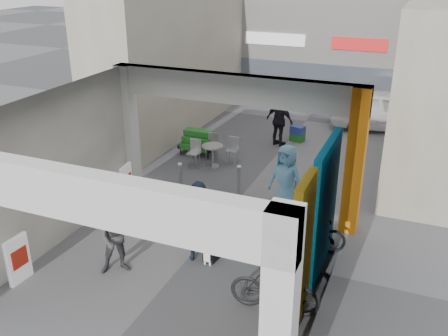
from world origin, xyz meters
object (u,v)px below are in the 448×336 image
at_px(man_with_dog, 198,221).
at_px(man_elderly, 286,180).
at_px(white_van, 390,110).
at_px(cafe_set, 213,154).
at_px(border_collie, 210,251).
at_px(bicycle_rear, 275,288).
at_px(bicycle_front, 307,234).
at_px(man_back_turned, 117,238).
at_px(man_crates, 280,121).
at_px(produce_stand, 197,145).

relative_size(man_with_dog, man_elderly, 1.00).
height_order(man_elderly, white_van, man_elderly).
bearing_deg(cafe_set, border_collie, -66.99).
bearing_deg(bicycle_rear, border_collie, 54.79).
height_order(cafe_set, man_elderly, man_elderly).
bearing_deg(man_with_dog, man_elderly, -144.52).
relative_size(man_with_dog, bicycle_front, 1.07).
xyz_separation_m(cafe_set, man_back_turned, (0.57, -6.14, 0.50)).
bearing_deg(man_with_dog, bicycle_rear, 120.32).
bearing_deg(white_van, cafe_set, 128.55).
distance_m(man_crates, white_van, 4.65).
bearing_deg(produce_stand, man_elderly, -39.47).
bearing_deg(man_back_turned, man_crates, 49.55).
distance_m(bicycle_front, bicycle_rear, 2.19).
distance_m(produce_stand, border_collie, 6.36).
xyz_separation_m(border_collie, man_back_turned, (-1.60, -1.02, 0.52)).
xyz_separation_m(man_with_dog, bicycle_rear, (2.01, -1.06, -0.42)).
height_order(man_back_turned, bicycle_rear, man_back_turned).
height_order(man_back_turned, white_van, man_back_turned).
bearing_deg(bicycle_rear, man_with_dog, 57.44).
bearing_deg(bicycle_front, bicycle_rear, 159.66).
distance_m(cafe_set, man_with_dog, 5.46).
relative_size(cafe_set, white_van, 0.32).
distance_m(man_with_dog, bicycle_rear, 2.31).
distance_m(cafe_set, produce_stand, 0.94).
height_order(cafe_set, produce_stand, cafe_set).
height_order(man_elderly, bicycle_rear, man_elderly).
distance_m(man_back_turned, man_elderly, 4.51).
distance_m(man_elderly, bicycle_rear, 3.90).
bearing_deg(border_collie, man_elderly, 79.49).
bearing_deg(bicycle_front, man_elderly, 11.94).
xyz_separation_m(man_with_dog, man_crates, (-0.44, 7.41, -0.03)).
height_order(produce_stand, man_crates, man_crates).
bearing_deg(bicycle_rear, white_van, -9.16).
xyz_separation_m(produce_stand, man_with_dog, (2.68, -5.60, 0.61)).
bearing_deg(man_elderly, man_back_turned, -106.17).
bearing_deg(man_elderly, border_collie, -90.38).
distance_m(produce_stand, white_van, 7.54).
relative_size(man_elderly, bicycle_rear, 1.10).
bearing_deg(man_crates, white_van, -116.10).
height_order(man_back_turned, bicycle_front, man_back_turned).
relative_size(cafe_set, produce_stand, 1.17).
bearing_deg(man_back_turned, bicycle_rear, -34.36).
relative_size(cafe_set, man_back_turned, 0.87).
xyz_separation_m(man_elderly, bicycle_front, (0.94, -1.59, -0.47)).
xyz_separation_m(border_collie, bicycle_rear, (1.74, -1.02, 0.23)).
bearing_deg(produce_stand, man_crates, 36.49).
bearing_deg(produce_stand, man_with_dog, -66.84).
bearing_deg(bicycle_rear, man_back_turned, 85.16).
relative_size(man_elderly, man_crates, 1.03).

